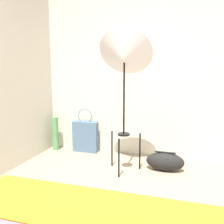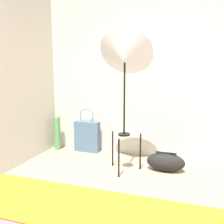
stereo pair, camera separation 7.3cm
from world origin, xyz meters
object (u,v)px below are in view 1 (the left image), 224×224
(tote_bag, at_px, (85,136))
(duffel_bag, at_px, (165,161))
(photo_umbrella, at_px, (124,57))
(paper_roll, at_px, (55,134))

(tote_bag, xyz_separation_m, duffel_bag, (1.22, -0.38, -0.13))
(photo_umbrella, bearing_deg, tote_bag, 143.99)
(paper_roll, bearing_deg, duffel_bag, -11.16)
(photo_umbrella, relative_size, tote_bag, 2.58)
(tote_bag, xyz_separation_m, paper_roll, (-0.48, -0.04, 0.01))
(photo_umbrella, distance_m, duffel_bag, 1.36)
(photo_umbrella, distance_m, paper_roll, 1.72)
(photo_umbrella, relative_size, duffel_bag, 3.64)
(duffel_bag, relative_size, paper_roll, 0.92)
(photo_umbrella, xyz_separation_m, duffel_bag, (0.49, 0.16, -1.26))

